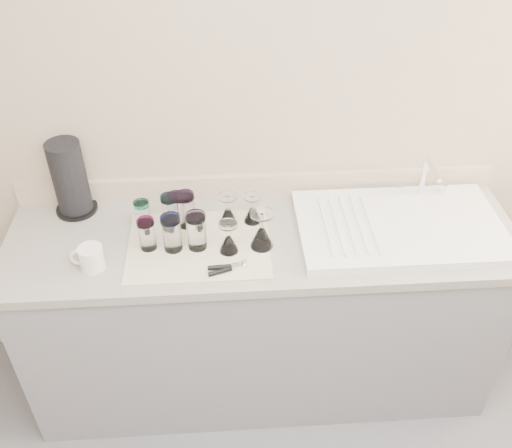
{
  "coord_description": "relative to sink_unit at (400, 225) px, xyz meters",
  "views": [
    {
      "loc": [
        -0.15,
        -0.55,
        2.35
      ],
      "look_at": [
        -0.03,
        1.15,
        1.0
      ],
      "focal_mm": 40.0,
      "sensor_mm": 36.0,
      "label": 1
    }
  ],
  "objects": [
    {
      "name": "room_envelope",
      "position": [
        -0.55,
        -1.2,
        0.64
      ],
      "size": [
        3.54,
        3.5,
        2.52
      ],
      "color": "#545459",
      "rests_on": "ground"
    },
    {
      "name": "counter_unit",
      "position": [
        -0.55,
        -0.0,
        -0.47
      ],
      "size": [
        2.06,
        0.62,
        0.9
      ],
      "color": "slate",
      "rests_on": "ground"
    },
    {
      "name": "sink_unit",
      "position": [
        0.0,
        0.0,
        0.0
      ],
      "size": [
        0.82,
        0.5,
        0.22
      ],
      "color": "white",
      "rests_on": "counter_unit"
    },
    {
      "name": "dish_towel",
      "position": [
        -0.81,
        -0.05,
        -0.02
      ],
      "size": [
        0.55,
        0.42,
        0.01
      ],
      "primitive_type": "cube",
      "color": "silver",
      "rests_on": "counter_unit"
    },
    {
      "name": "tumbler_teal",
      "position": [
        -1.03,
        0.07,
        0.05
      ],
      "size": [
        0.06,
        0.06,
        0.13
      ],
      "color": "white",
      "rests_on": "dish_towel"
    },
    {
      "name": "tumbler_cyan",
      "position": [
        -0.92,
        0.09,
        0.06
      ],
      "size": [
        0.07,
        0.07,
        0.14
      ],
      "color": "white",
      "rests_on": "dish_towel"
    },
    {
      "name": "tumbler_purple",
      "position": [
        -0.86,
        0.08,
        0.07
      ],
      "size": [
        0.08,
        0.08,
        0.15
      ],
      "color": "white",
      "rests_on": "dish_towel"
    },
    {
      "name": "tumbler_magenta",
      "position": [
        -1.0,
        -0.05,
        0.06
      ],
      "size": [
        0.07,
        0.07,
        0.13
      ],
      "color": "white",
      "rests_on": "dish_towel"
    },
    {
      "name": "tumbler_blue",
      "position": [
        -0.91,
        -0.07,
        0.07
      ],
      "size": [
        0.08,
        0.08,
        0.15
      ],
      "color": "white",
      "rests_on": "dish_towel"
    },
    {
      "name": "tumbler_lavender",
      "position": [
        -0.81,
        -0.06,
        0.07
      ],
      "size": [
        0.08,
        0.08,
        0.15
      ],
      "color": "white",
      "rests_on": "dish_towel"
    },
    {
      "name": "tumbler_extra",
      "position": [
        -0.9,
        0.09,
        0.06
      ],
      "size": [
        0.07,
        0.07,
        0.14
      ],
      "color": "white",
      "rests_on": "dish_towel"
    },
    {
      "name": "goblet_back_left",
      "position": [
        -0.69,
        0.08,
        0.03
      ],
      "size": [
        0.08,
        0.08,
        0.14
      ],
      "color": "white",
      "rests_on": "dish_towel"
    },
    {
      "name": "goblet_back_right",
      "position": [
        -0.59,
        0.08,
        0.03
      ],
      "size": [
        0.07,
        0.07,
        0.13
      ],
      "color": "white",
      "rests_on": "dish_towel"
    },
    {
      "name": "goblet_front_left",
      "position": [
        -0.69,
        -0.09,
        0.03
      ],
      "size": [
        0.07,
        0.07,
        0.13
      ],
      "color": "white",
      "rests_on": "dish_towel"
    },
    {
      "name": "goblet_front_right",
      "position": [
        -0.57,
        -0.07,
        0.04
      ],
      "size": [
        0.09,
        0.09,
        0.16
      ],
      "color": "white",
      "rests_on": "dish_towel"
    },
    {
      "name": "can_opener",
      "position": [
        -0.7,
        -0.2,
        -0.0
      ],
      "size": [
        0.15,
        0.07,
        0.02
      ],
      "color": "silver",
      "rests_on": "dish_towel"
    },
    {
      "name": "white_mug",
      "position": [
        -1.21,
        -0.15,
        0.03
      ],
      "size": [
        0.13,
        0.1,
        0.09
      ],
      "color": "silver",
      "rests_on": "counter_unit"
    },
    {
      "name": "paper_towel_roll",
      "position": [
        -1.33,
        0.22,
        0.14
      ],
      "size": [
        0.17,
        0.17,
        0.32
      ],
      "color": "black",
      "rests_on": "counter_unit"
    }
  ]
}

